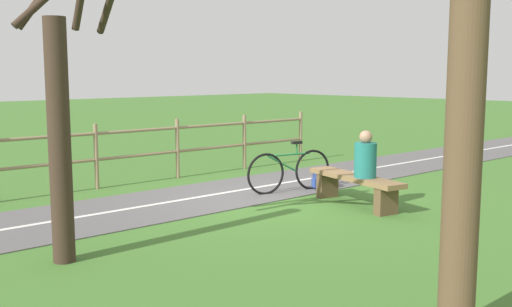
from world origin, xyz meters
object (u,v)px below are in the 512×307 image
object	(u,v)px
person_seated	(365,158)
tree_by_path	(63,111)
bicycle	(290,171)
tree_mid_field	(468,105)
bench	(355,184)
backpack	(321,180)

from	to	relation	value
person_seated	tree_by_path	distance (m)	4.84
bicycle	tree_mid_field	size ratio (longest dim) A/B	0.39
bicycle	bench	bearing A→B (deg)	103.28
person_seated	tree_by_path	bearing A→B (deg)	94.84
bench	backpack	size ratio (longest dim) A/B	5.55
person_seated	bicycle	world-z (taller)	person_seated
person_seated	tree_by_path	xyz separation A→B (m)	(0.76, 4.69, 0.91)
bicycle	tree_by_path	bearing A→B (deg)	26.09
tree_mid_field	backpack	bearing A→B (deg)	-39.81
bench	bicycle	bearing A→B (deg)	12.75
backpack	tree_mid_field	size ratio (longest dim) A/B	0.08
bicycle	tree_mid_field	distance (m)	6.36
bicycle	backpack	xyz separation A→B (m)	(-0.23, -0.61, -0.21)
person_seated	tree_by_path	size ratio (longest dim) A/B	0.19
backpack	tree_mid_field	xyz separation A→B (m)	(-4.89, 4.07, 1.73)
bench	bicycle	xyz separation A→B (m)	(1.50, -0.03, 0.04)
bench	tree_by_path	bearing A→B (deg)	97.77
bench	backpack	xyz separation A→B (m)	(1.27, -0.64, -0.17)
backpack	person_seated	bearing A→B (deg)	155.03
bench	tree_mid_field	distance (m)	5.22
tree_mid_field	tree_by_path	size ratio (longest dim) A/B	1.10
bicycle	tree_by_path	distance (m)	5.06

